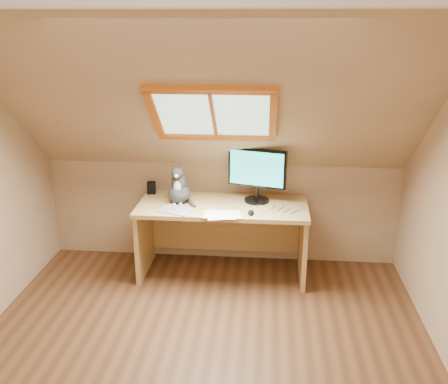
# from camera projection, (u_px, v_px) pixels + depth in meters

# --- Properties ---
(ground) EXTENTS (3.50, 3.50, 0.00)m
(ground) POSITION_uv_depth(u_px,v_px,m) (199.00, 365.00, 3.57)
(ground) COLOR brown
(ground) RESTS_ON ground
(room_shell) EXTENTS (3.52, 3.52, 2.41)m
(room_shell) POSITION_uv_depth(u_px,v_px,m) (193.00, 179.00, 3.02)
(room_shell) COLOR tan
(room_shell) RESTS_ON ground
(desk) EXTENTS (1.58, 0.69, 0.72)m
(desk) POSITION_uv_depth(u_px,v_px,m) (223.00, 223.00, 4.77)
(desk) COLOR tan
(desk) RESTS_ON ground
(monitor) EXTENTS (0.54, 0.23, 0.51)m
(monitor) POSITION_uv_depth(u_px,v_px,m) (257.00, 172.00, 4.61)
(monitor) COLOR black
(monitor) RESTS_ON desk
(cat) EXTENTS (0.22, 0.26, 0.39)m
(cat) POSITION_uv_depth(u_px,v_px,m) (179.00, 189.00, 4.64)
(cat) COLOR #3F3A38
(cat) RESTS_ON desk
(desk_speaker) EXTENTS (0.09, 0.09, 0.11)m
(desk_speaker) POSITION_uv_depth(u_px,v_px,m) (151.00, 188.00, 4.91)
(desk_speaker) COLOR black
(desk_speaker) RESTS_ON desk
(graphics_tablet) EXTENTS (0.34, 0.29, 0.01)m
(graphics_tablet) POSITION_uv_depth(u_px,v_px,m) (176.00, 210.00, 4.48)
(graphics_tablet) COLOR #B2B2B7
(graphics_tablet) RESTS_ON desk
(mouse) EXTENTS (0.07, 0.11, 0.03)m
(mouse) POSITION_uv_depth(u_px,v_px,m) (251.00, 212.00, 4.39)
(mouse) COLOR black
(mouse) RESTS_ON desk
(papers) EXTENTS (0.33, 0.27, 0.00)m
(papers) POSITION_uv_depth(u_px,v_px,m) (219.00, 214.00, 4.39)
(papers) COLOR white
(papers) RESTS_ON desk
(cables) EXTENTS (0.51, 0.26, 0.01)m
(cables) POSITION_uv_depth(u_px,v_px,m) (273.00, 210.00, 4.48)
(cables) COLOR silver
(cables) RESTS_ON desk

